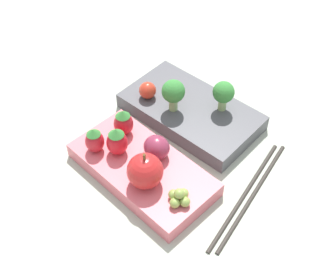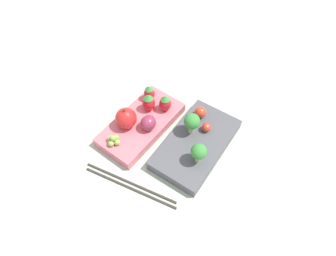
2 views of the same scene
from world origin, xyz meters
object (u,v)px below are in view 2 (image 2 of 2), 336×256
object	(u,v)px
broccoli_floret_1	(192,122)
chopsticks_pair	(129,184)
strawberry_1	(165,103)
plum	(148,123)
bento_box_fruit	(141,124)
strawberry_2	(149,93)
grape_cluster	(114,140)
strawberry_0	(149,103)
bento_box_savoury	(196,144)
broccoli_floret_0	(199,152)
cherry_tomato_1	(200,112)
cherry_tomato_0	(206,127)
apple	(126,118)

from	to	relation	value
broccoli_floret_1	chopsticks_pair	distance (m)	0.19
strawberry_1	plum	xyz separation A→B (m)	(0.07, -0.00, -0.00)
bento_box_fruit	strawberry_2	xyz separation A→B (m)	(-0.07, -0.02, 0.03)
grape_cluster	bento_box_fruit	bearing A→B (deg)	166.43
strawberry_0	strawberry_2	distance (m)	0.03
bento_box_savoury	strawberry_0	world-z (taller)	strawberry_0
strawberry_1	broccoli_floret_0	bearing A→B (deg)	56.46
bento_box_savoury	broccoli_floret_1	size ratio (longest dim) A/B	4.05
broccoli_floret_0	broccoli_floret_1	size ratio (longest dim) A/B	0.94
bento_box_fruit	chopsticks_pair	distance (m)	0.15
bento_box_fruit	cherry_tomato_1	xyz separation A→B (m)	(-0.08, 0.11, 0.03)
cherry_tomato_0	apple	distance (m)	0.18
strawberry_1	bento_box_fruit	bearing A→B (deg)	-26.66
strawberry_1	bento_box_savoury	bearing A→B (deg)	67.35
plum	broccoli_floret_1	bearing A→B (deg)	113.60
grape_cluster	chopsticks_pair	bearing A→B (deg)	52.88
cherry_tomato_0	chopsticks_pair	distance (m)	0.21
bento_box_fruit	strawberry_0	world-z (taller)	strawberry_0
chopsticks_pair	grape_cluster	bearing A→B (deg)	-127.12
apple	plum	world-z (taller)	apple
broccoli_floret_1	cherry_tomato_1	bearing A→B (deg)	-177.39
strawberry_0	plum	world-z (taller)	strawberry_0
chopsticks_pair	cherry_tomato_1	bearing A→B (deg)	166.82
bento_box_fruit	plum	xyz separation A→B (m)	(0.01, 0.02, 0.03)
apple	strawberry_1	bearing A→B (deg)	148.41
apple	cherry_tomato_1	bearing A→B (deg)	128.60
bento_box_savoury	bento_box_fruit	distance (m)	0.14
cherry_tomato_1	cherry_tomato_0	bearing A→B (deg)	45.45
bento_box_fruit	strawberry_2	distance (m)	0.08
apple	strawberry_1	world-z (taller)	apple
bento_box_fruit	chopsticks_pair	bearing A→B (deg)	23.46
broccoli_floret_1	plum	xyz separation A→B (m)	(0.04, -0.09, -0.02)
bento_box_savoury	plum	distance (m)	0.12
cherry_tomato_1	chopsticks_pair	size ratio (longest dim) A/B	0.13
strawberry_0	grape_cluster	bearing A→B (deg)	-7.16
strawberry_0	chopsticks_pair	xyz separation A→B (m)	(0.18, 0.06, -0.04)
cherry_tomato_1	strawberry_2	size ratio (longest dim) A/B	0.66
plum	strawberry_0	bearing A→B (deg)	-148.57
chopsticks_pair	plum	bearing A→B (deg)	-165.23
cherry_tomato_1	chopsticks_pair	world-z (taller)	cherry_tomato_1
broccoli_floret_0	chopsticks_pair	xyz separation A→B (m)	(0.11, -0.10, -0.05)
strawberry_2	bento_box_savoury	bearing A→B (deg)	70.95
broccoli_floret_1	strawberry_1	xyz separation A→B (m)	(-0.03, -0.08, -0.01)
broccoli_floret_1	chopsticks_pair	size ratio (longest dim) A/B	0.26
broccoli_floret_1	plum	bearing A→B (deg)	-66.40
strawberry_2	chopsticks_pair	size ratio (longest dim) A/B	0.20
cherry_tomato_0	cherry_tomato_1	distance (m)	0.04
apple	strawberry_2	size ratio (longest dim) A/B	1.37
broccoli_floret_0	chopsticks_pair	world-z (taller)	broccoli_floret_0
cherry_tomato_0	strawberry_0	size ratio (longest dim) A/B	0.44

